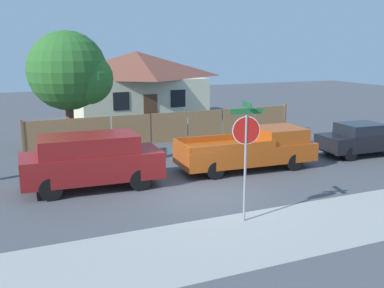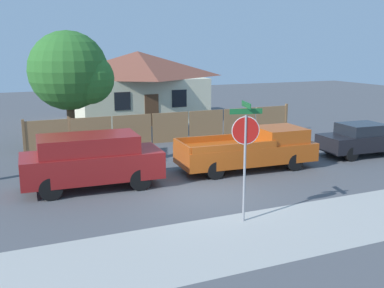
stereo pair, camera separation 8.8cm
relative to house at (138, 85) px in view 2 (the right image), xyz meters
The scene contains 9 objects.
ground_plane 16.67m from the house, 99.34° to the right, with size 80.00×80.00×0.00m, color #4C4F54.
sidewalk_strip 20.20m from the house, 97.67° to the right, with size 36.00×3.20×0.01m.
wooden_fence 7.97m from the house, 94.73° to the right, with size 14.52×0.12×1.66m.
house is the anchor object (origin of this frame).
oak_tree 8.33m from the house, 129.75° to the right, with size 4.12×3.93×5.69m.
red_suv 15.31m from the house, 113.05° to the right, with size 4.88×2.15×1.91m.
orange_pickup 14.15m from the house, 87.96° to the right, with size 5.69×2.24×1.64m.
parked_sedan 15.51m from the house, 65.47° to the right, with size 4.21×1.92×1.48m.
stop_sign 19.02m from the house, 97.94° to the right, with size 0.90×0.81×3.42m.
Camera 2 is at (-6.12, -13.07, 4.88)m, focal length 42.00 mm.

